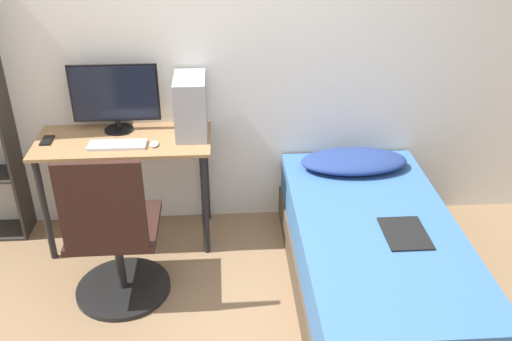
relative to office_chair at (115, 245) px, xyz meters
The scene contains 11 objects.
wall_back 1.35m from the office_chair, 61.38° to the left, with size 8.00×0.05×2.50m.
desk 0.68m from the office_chair, 89.84° to the left, with size 1.12×0.50×0.76m.
office_chair is the anchor object (origin of this frame).
bed 1.52m from the office_chair, ahead, with size 0.95×1.86×0.50m.
pillow 1.65m from the office_chair, 22.33° to the left, with size 0.72×0.36×0.11m.
magazine 1.65m from the office_chair, ahead, with size 0.24×0.32×0.01m.
monitor 0.99m from the office_chair, 93.24° to the left, with size 0.57×0.19×0.45m.
keyboard 0.65m from the office_chair, 92.04° to the left, with size 0.36×0.13×0.02m.
pc_tower 1.00m from the office_chair, 57.38° to the left, with size 0.20×0.34×0.39m.
mouse 0.69m from the office_chair, 68.37° to the left, with size 0.06×0.09×0.02m.
phone 0.88m from the office_chair, 126.89° to the left, with size 0.07×0.14×0.01m.
Camera 1 is at (0.14, -2.21, 2.35)m, focal length 40.00 mm.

